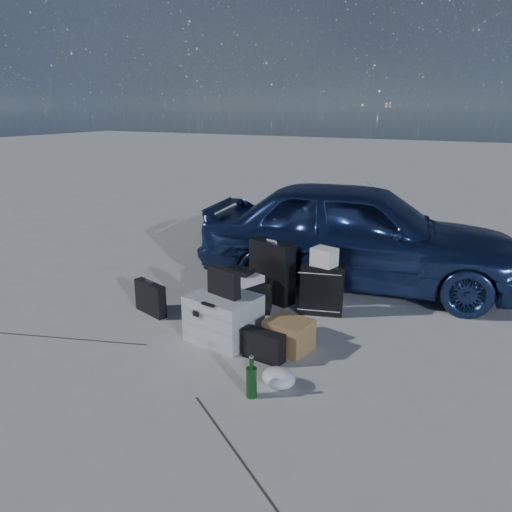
% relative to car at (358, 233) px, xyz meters
% --- Properties ---
extents(ground, '(60.00, 60.00, 0.00)m').
position_rel_car_xyz_m(ground, '(-0.56, -2.31, -0.65)').
color(ground, '#ACADA8').
rests_on(ground, ground).
extents(car, '(4.01, 2.13, 1.30)m').
position_rel_car_xyz_m(car, '(0.00, 0.00, 0.00)').
color(car, navy).
rests_on(car, ground).
extents(pelican_case, '(0.67, 0.58, 0.44)m').
position_rel_car_xyz_m(pelican_case, '(-0.65, -2.09, -0.43)').
color(pelican_case, '#B0B3B6').
rests_on(pelican_case, ground).
extents(laptop_bag, '(0.36, 0.17, 0.26)m').
position_rel_car_xyz_m(laptop_bag, '(-0.65, -2.08, -0.07)').
color(laptop_bag, black).
rests_on(laptop_bag, pelican_case).
extents(briefcase, '(0.46, 0.23, 0.35)m').
position_rel_car_xyz_m(briefcase, '(-1.67, -1.93, -0.47)').
color(briefcase, black).
rests_on(briefcase, ground).
extents(suitcase_left, '(0.57, 0.33, 0.70)m').
position_rel_car_xyz_m(suitcase_left, '(-0.68, -0.98, -0.30)').
color(suitcase_left, black).
rests_on(suitcase_left, ground).
extents(suitcase_right, '(0.48, 0.28, 0.54)m').
position_rel_car_xyz_m(suitcase_right, '(-0.05, -1.09, -0.38)').
color(suitcase_right, black).
rests_on(suitcase_right, ground).
extents(white_carton, '(0.27, 0.24, 0.19)m').
position_rel_car_xyz_m(white_carton, '(-0.04, -1.08, -0.01)').
color(white_carton, silver).
rests_on(white_carton, suitcase_right).
extents(duffel_bag, '(0.72, 0.50, 0.33)m').
position_rel_car_xyz_m(duffel_bag, '(-0.87, -1.38, -0.48)').
color(duffel_bag, black).
rests_on(duffel_bag, ground).
extents(flat_box_white, '(0.52, 0.45, 0.08)m').
position_rel_car_xyz_m(flat_box_white, '(-0.87, -1.39, -0.28)').
color(flat_box_white, silver).
rests_on(flat_box_white, duffel_bag).
extents(flat_box_black, '(0.28, 0.20, 0.06)m').
position_rel_car_xyz_m(flat_box_black, '(-0.89, -1.37, -0.21)').
color(flat_box_black, black).
rests_on(flat_box_black, flat_box_white).
extents(cardboard_box, '(0.43, 0.39, 0.28)m').
position_rel_car_xyz_m(cardboard_box, '(-0.02, -1.99, -0.51)').
color(cardboard_box, olive).
rests_on(cardboard_box, ground).
extents(plastic_bag, '(0.32, 0.29, 0.15)m').
position_rel_car_xyz_m(plastic_bag, '(0.17, -2.61, -0.57)').
color(plastic_bag, silver).
rests_on(plastic_bag, ground).
extents(messenger_bag, '(0.39, 0.18, 0.26)m').
position_rel_car_xyz_m(messenger_bag, '(-0.14, -2.27, -0.52)').
color(messenger_bag, black).
rests_on(messenger_bag, ground).
extents(green_bottle, '(0.09, 0.09, 0.33)m').
position_rel_car_xyz_m(green_bottle, '(0.05, -2.84, -0.48)').
color(green_bottle, black).
rests_on(green_bottle, ground).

